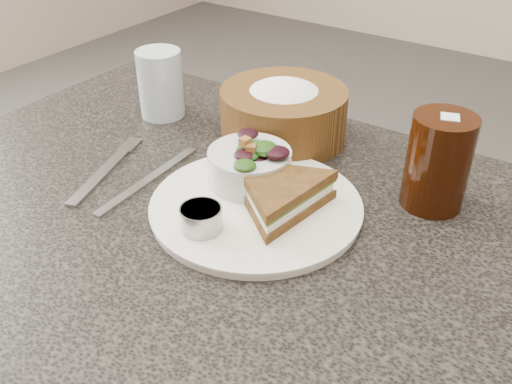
{
  "coord_description": "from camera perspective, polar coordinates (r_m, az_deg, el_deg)",
  "views": [
    {
      "loc": [
        0.4,
        -0.49,
        1.19
      ],
      "look_at": [
        0.04,
        0.02,
        0.78
      ],
      "focal_mm": 40.0,
      "sensor_mm": 36.0,
      "label": 1
    }
  ],
  "objects": [
    {
      "name": "fork",
      "position": [
        0.88,
        -15.1,
        1.85
      ],
      "size": [
        0.07,
        0.18,
        0.0
      ],
      "primitive_type": "cube",
      "rotation": [
        0.0,
        0.0,
        0.32
      ],
      "color": "#A7ABB1",
      "rests_on": "dining_table"
    },
    {
      "name": "dressing_ramekin",
      "position": [
        0.71,
        -5.51,
        -2.69
      ],
      "size": [
        0.07,
        0.07,
        0.03
      ],
      "primitive_type": "cylinder",
      "rotation": [
        0.0,
        0.0,
        -0.42
      ],
      "color": "#959595",
      "rests_on": "dinner_plate"
    },
    {
      "name": "dinner_plate",
      "position": [
        0.77,
        -0.0,
        -1.5
      ],
      "size": [
        0.28,
        0.28,
        0.01
      ],
      "primitive_type": "cylinder",
      "color": "silver",
      "rests_on": "dining_table"
    },
    {
      "name": "cola_glass",
      "position": [
        0.78,
        17.81,
        3.25
      ],
      "size": [
        0.11,
        0.11,
        0.14
      ],
      "primitive_type": null,
      "rotation": [
        0.0,
        0.0,
        -0.34
      ],
      "color": "black",
      "rests_on": "dining_table"
    },
    {
      "name": "water_glass",
      "position": [
        1.02,
        -9.53,
        10.64
      ],
      "size": [
        0.09,
        0.09,
        0.12
      ],
      "primitive_type": "cylinder",
      "rotation": [
        0.0,
        0.0,
        -0.16
      ],
      "color": "silver",
      "rests_on": "dining_table"
    },
    {
      "name": "sandwich",
      "position": [
        0.74,
        2.33,
        -0.24
      ],
      "size": [
        0.23,
        0.23,
        0.04
      ],
      "primitive_type": null,
      "rotation": [
        0.0,
        0.0,
        -0.67
      ],
      "color": "brown",
      "rests_on": "dinner_plate"
    },
    {
      "name": "knife",
      "position": [
        0.85,
        -10.68,
        1.23
      ],
      "size": [
        0.02,
        0.21,
        0.0
      ],
      "primitive_type": "cube",
      "rotation": [
        0.0,
        0.0,
        0.05
      ],
      "color": "#B5B6B7",
      "rests_on": "dining_table"
    },
    {
      "name": "orange_wedge",
      "position": [
        0.79,
        5.03,
        1.19
      ],
      "size": [
        0.08,
        0.08,
        0.03
      ],
      "primitive_type": "cone",
      "rotation": [
        0.0,
        0.0,
        0.42
      ],
      "color": "#FF590E",
      "rests_on": "dinner_plate"
    },
    {
      "name": "salad_bowl",
      "position": [
        0.79,
        -0.65,
        3.11
      ],
      "size": [
        0.14,
        0.14,
        0.07
      ],
      "primitive_type": null,
      "rotation": [
        0.0,
        0.0,
        -0.18
      ],
      "color": "silver",
      "rests_on": "dinner_plate"
    },
    {
      "name": "bread_basket",
      "position": [
        0.92,
        2.78,
        8.61
      ],
      "size": [
        0.22,
        0.22,
        0.12
      ],
      "primitive_type": null,
      "rotation": [
        0.0,
        0.0,
        0.06
      ],
      "color": "#573C18",
      "rests_on": "dining_table"
    }
  ]
}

